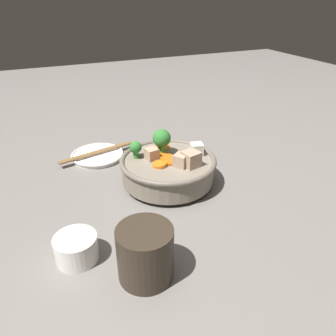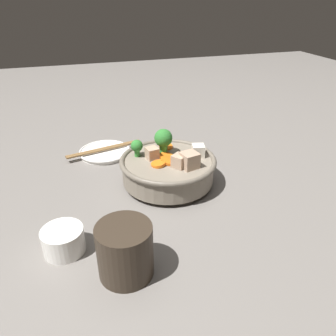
{
  "view_description": "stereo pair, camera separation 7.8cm",
  "coord_description": "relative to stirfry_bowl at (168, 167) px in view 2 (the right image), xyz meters",
  "views": [
    {
      "loc": [
        -0.62,
        0.27,
        0.42
      ],
      "look_at": [
        0.0,
        0.0,
        0.04
      ],
      "focal_mm": 35.0,
      "sensor_mm": 36.0,
      "label": 1
    },
    {
      "loc": [
        -0.65,
        0.2,
        0.42
      ],
      "look_at": [
        0.0,
        0.0,
        0.04
      ],
      "focal_mm": 35.0,
      "sensor_mm": 36.0,
      "label": 2
    }
  ],
  "objects": [
    {
      "name": "stirfry_bowl",
      "position": [
        0.0,
        0.0,
        0.0
      ],
      "size": [
        0.23,
        0.23,
        0.13
      ],
      "color": "slate",
      "rests_on": "ground_plane"
    },
    {
      "name": "side_saucer",
      "position": [
        0.2,
        0.13,
        -0.04
      ],
      "size": [
        0.14,
        0.14,
        0.01
      ],
      "color": "white",
      "rests_on": "ground_plane"
    },
    {
      "name": "ground_plane",
      "position": [
        -0.0,
        0.0,
        -0.04
      ],
      "size": [
        3.0,
        3.0,
        0.0
      ],
      "primitive_type": "plane",
      "color": "slate"
    },
    {
      "name": "tea_cup",
      "position": [
        -0.17,
        0.25,
        -0.02
      ],
      "size": [
        0.07,
        0.07,
        0.05
      ],
      "color": "white",
      "rests_on": "ground_plane"
    },
    {
      "name": "chopsticks_pair",
      "position": [
        0.2,
        0.13,
        -0.03
      ],
      "size": [
        0.06,
        0.22,
        0.01
      ],
      "color": "olive",
      "rests_on": "side_saucer"
    },
    {
      "name": "dark_mug",
      "position": [
        -0.25,
        0.15,
        0.0
      ],
      "size": [
        0.12,
        0.09,
        0.09
      ],
      "color": "#33281E",
      "rests_on": "ground_plane"
    }
  ]
}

